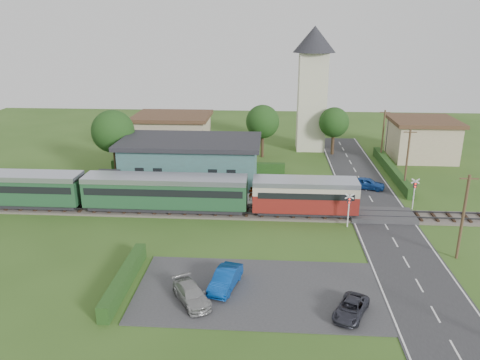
# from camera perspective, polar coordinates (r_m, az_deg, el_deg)

# --- Properties ---
(ground) EXTENTS (120.00, 120.00, 0.00)m
(ground) POSITION_cam_1_polar(r_m,az_deg,el_deg) (44.30, 4.63, -5.25)
(ground) COLOR #2D4C19
(railway_track) EXTENTS (76.00, 3.20, 0.49)m
(railway_track) POSITION_cam_1_polar(r_m,az_deg,el_deg) (46.10, 4.61, -4.13)
(railway_track) COLOR #4C443D
(railway_track) RESTS_ON ground
(road) EXTENTS (6.00, 70.00, 0.05)m
(road) POSITION_cam_1_polar(r_m,az_deg,el_deg) (45.59, 17.35, -5.34)
(road) COLOR #28282B
(road) RESTS_ON ground
(car_park) EXTENTS (17.00, 9.00, 0.08)m
(car_park) POSITION_cam_1_polar(r_m,az_deg,el_deg) (33.64, 2.20, -13.37)
(car_park) COLOR #333335
(car_park) RESTS_ON ground
(crossing_deck) EXTENTS (6.20, 3.40, 0.45)m
(crossing_deck) POSITION_cam_1_polar(r_m,az_deg,el_deg) (47.31, 16.84, -4.15)
(crossing_deck) COLOR #333335
(crossing_deck) RESTS_ON ground
(platform) EXTENTS (30.00, 3.00, 0.45)m
(platform) POSITION_cam_1_polar(r_m,az_deg,el_deg) (49.87, -7.00, -2.28)
(platform) COLOR gray
(platform) RESTS_ON ground
(equipment_hut) EXTENTS (2.30, 2.30, 2.55)m
(equipment_hut) POSITION_cam_1_polar(r_m,az_deg,el_deg) (51.45, -15.85, -0.41)
(equipment_hut) COLOR beige
(equipment_hut) RESTS_ON platform
(station_building) EXTENTS (16.00, 9.00, 5.30)m
(station_building) POSITION_cam_1_polar(r_m,az_deg,el_deg) (54.50, -5.99, 2.30)
(station_building) COLOR #3D7272
(station_building) RESTS_ON ground
(train) EXTENTS (43.20, 2.90, 3.40)m
(train) POSITION_cam_1_polar(r_m,az_deg,el_deg) (47.27, -12.82, -1.28)
(train) COLOR #232328
(train) RESTS_ON ground
(church_tower) EXTENTS (6.00, 6.00, 17.60)m
(church_tower) POSITION_cam_1_polar(r_m,az_deg,el_deg) (69.23, 8.86, 12.00)
(church_tower) COLOR beige
(church_tower) RESTS_ON ground
(house_west) EXTENTS (10.80, 8.80, 5.50)m
(house_west) POSITION_cam_1_polar(r_m,az_deg,el_deg) (68.74, -8.18, 5.69)
(house_west) COLOR tan
(house_west) RESTS_ON ground
(house_east) EXTENTS (8.80, 8.80, 5.50)m
(house_east) POSITION_cam_1_polar(r_m,az_deg,el_deg) (69.48, 21.28, 4.76)
(house_east) COLOR tan
(house_east) RESTS_ON ground
(hedge_carpark) EXTENTS (0.80, 9.00, 1.20)m
(hedge_carpark) POSITION_cam_1_polar(r_m,az_deg,el_deg) (34.85, -13.94, -11.66)
(hedge_carpark) COLOR #193814
(hedge_carpark) RESTS_ON ground
(hedge_roadside) EXTENTS (0.80, 18.00, 1.20)m
(hedge_roadside) POSITION_cam_1_polar(r_m,az_deg,el_deg) (61.00, 17.96, 1.19)
(hedge_roadside) COLOR #193814
(hedge_roadside) RESTS_ON ground
(hedge_station) EXTENTS (22.00, 0.80, 1.30)m
(hedge_station) POSITION_cam_1_polar(r_m,az_deg,el_deg) (59.34, -5.20, 1.62)
(hedge_station) COLOR #193814
(hedge_station) RESTS_ON ground
(tree_a) EXTENTS (5.20, 5.20, 8.00)m
(tree_a) POSITION_cam_1_polar(r_m,az_deg,el_deg) (59.15, -15.22, 5.73)
(tree_a) COLOR #332316
(tree_a) RESTS_ON ground
(tree_b) EXTENTS (4.60, 4.60, 7.34)m
(tree_b) POSITION_cam_1_polar(r_m,az_deg,el_deg) (64.85, 2.77, 7.10)
(tree_b) COLOR #332316
(tree_b) RESTS_ON ground
(tree_c) EXTENTS (4.20, 4.20, 6.78)m
(tree_c) POSITION_cam_1_polar(r_m,az_deg,el_deg) (67.45, 11.39, 6.89)
(tree_c) COLOR #332316
(tree_c) RESTS_ON ground
(utility_pole_b) EXTENTS (1.40, 0.22, 7.00)m
(utility_pole_b) POSITION_cam_1_polar(r_m,az_deg,el_deg) (40.27, 25.55, -4.01)
(utility_pole_b) COLOR #473321
(utility_pole_b) RESTS_ON ground
(utility_pole_c) EXTENTS (1.40, 0.22, 7.00)m
(utility_pole_c) POSITION_cam_1_polar(r_m,az_deg,el_deg) (54.62, 19.70, 2.36)
(utility_pole_c) COLOR #473321
(utility_pole_c) RESTS_ON ground
(utility_pole_d) EXTENTS (1.40, 0.22, 7.00)m
(utility_pole_d) POSITION_cam_1_polar(r_m,az_deg,el_deg) (65.89, 17.02, 5.26)
(utility_pole_d) COLOR #473321
(utility_pole_d) RESTS_ON ground
(crossing_signal_near) EXTENTS (0.84, 0.28, 3.28)m
(crossing_signal_near) POSITION_cam_1_polar(r_m,az_deg,el_deg) (43.70, 13.13, -3.00)
(crossing_signal_near) COLOR silver
(crossing_signal_near) RESTS_ON ground
(crossing_signal_far) EXTENTS (0.84, 0.28, 3.28)m
(crossing_signal_far) POSITION_cam_1_polar(r_m,az_deg,el_deg) (49.75, 20.51, -1.07)
(crossing_signal_far) COLOR silver
(crossing_signal_far) RESTS_ON ground
(streetlamp_west) EXTENTS (0.30, 0.30, 5.15)m
(streetlamp_west) POSITION_cam_1_polar(r_m,az_deg,el_deg) (65.83, -15.06, 4.90)
(streetlamp_west) COLOR #3F3F47
(streetlamp_west) RESTS_ON ground
(streetlamp_east) EXTENTS (0.30, 0.30, 5.15)m
(streetlamp_east) POSITION_cam_1_polar(r_m,az_deg,el_deg) (71.18, 17.53, 5.66)
(streetlamp_east) COLOR #3F3F47
(streetlamp_east) RESTS_ON ground
(car_on_road) EXTENTS (4.12, 2.61, 1.31)m
(car_on_road) POSITION_cam_1_polar(r_m,az_deg,el_deg) (54.71, 15.25, -0.39)
(car_on_road) COLOR navy
(car_on_road) RESTS_ON road
(car_park_blue) EXTENTS (2.34, 4.29, 1.34)m
(car_park_blue) POSITION_cam_1_polar(r_m,az_deg,el_deg) (33.62, -1.80, -11.97)
(car_park_blue) COLOR navy
(car_park_blue) RESTS_ON car_park
(car_park_silver) EXTENTS (3.47, 4.26, 1.16)m
(car_park_silver) POSITION_cam_1_polar(r_m,az_deg,el_deg) (32.28, -5.96, -13.67)
(car_park_silver) COLOR gray
(car_park_silver) RESTS_ON car_park
(car_park_dark) EXTENTS (3.00, 3.92, 0.99)m
(car_park_dark) POSITION_cam_1_polar(r_m,az_deg,el_deg) (31.69, 13.36, -14.98)
(car_park_dark) COLOR #282933
(car_park_dark) RESTS_ON car_park
(pedestrian_near) EXTENTS (0.59, 0.43, 1.48)m
(pedestrian_near) POSITION_cam_1_polar(r_m,az_deg,el_deg) (48.19, 1.36, -1.67)
(pedestrian_near) COLOR gray
(pedestrian_near) RESTS_ON platform
(pedestrian_far) EXTENTS (1.06, 1.16, 1.94)m
(pedestrian_far) POSITION_cam_1_polar(r_m,az_deg,el_deg) (51.28, -15.18, -0.80)
(pedestrian_far) COLOR gray
(pedestrian_far) RESTS_ON platform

